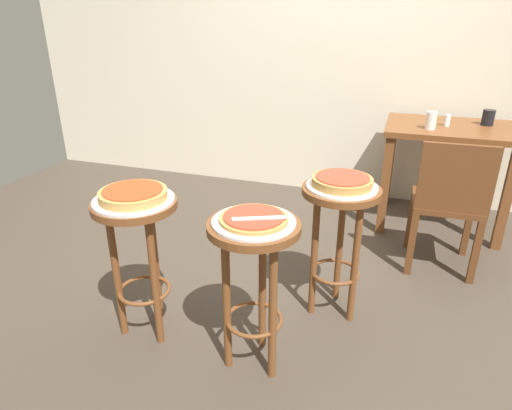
{
  "coord_description": "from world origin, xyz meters",
  "views": [
    {
      "loc": [
        0.52,
        -2.22,
        1.51
      ],
      "look_at": [
        -0.11,
        -0.35,
        0.65
      ],
      "focal_mm": 31.14,
      "sensor_mm": 36.0,
      "label": 1
    }
  ],
  "objects_px": {
    "serving_plate_leftside": "(342,187)",
    "stool_foreground": "(254,263)",
    "cup_near_edge": "(431,121)",
    "serving_plate_foreground": "(254,222)",
    "serving_plate_middle": "(134,200)",
    "pizza_leftside": "(342,181)",
    "pizza_foreground": "(254,218)",
    "condiment_shaker": "(447,120)",
    "pizza_middle": "(133,194)",
    "stool_leftside": "(339,222)",
    "cup_far_edge": "(488,118)",
    "stool_middle": "(138,238)",
    "pizza_server_knife": "(259,218)",
    "dining_table": "(448,145)",
    "wooden_chair": "(449,201)"
  },
  "relations": [
    {
      "from": "condiment_shaker",
      "to": "pizza_middle",
      "type": "bearing_deg",
      "value": -128.11
    },
    {
      "from": "serving_plate_foreground",
      "to": "pizza_server_knife",
      "type": "height_order",
      "value": "pizza_server_knife"
    },
    {
      "from": "stool_foreground",
      "to": "pizza_server_knife",
      "type": "bearing_deg",
      "value": -33.69
    },
    {
      "from": "wooden_chair",
      "to": "pizza_server_knife",
      "type": "bearing_deg",
      "value": -124.66
    },
    {
      "from": "serving_plate_foreground",
      "to": "condiment_shaker",
      "type": "height_order",
      "value": "condiment_shaker"
    },
    {
      "from": "stool_foreground",
      "to": "dining_table",
      "type": "bearing_deg",
      "value": 65.49
    },
    {
      "from": "serving_plate_middle",
      "to": "pizza_server_knife",
      "type": "height_order",
      "value": "pizza_server_knife"
    },
    {
      "from": "stool_foreground",
      "to": "pizza_middle",
      "type": "xyz_separation_m",
      "value": [
        -0.59,
        0.04,
        0.22
      ]
    },
    {
      "from": "stool_foreground",
      "to": "condiment_shaker",
      "type": "relative_size",
      "value": 8.69
    },
    {
      "from": "serving_plate_leftside",
      "to": "pizza_server_knife",
      "type": "xyz_separation_m",
      "value": [
        -0.25,
        -0.54,
        0.03
      ]
    },
    {
      "from": "stool_middle",
      "to": "wooden_chair",
      "type": "xyz_separation_m",
      "value": [
        1.43,
        1.11,
        -0.07
      ]
    },
    {
      "from": "serving_plate_middle",
      "to": "pizza_middle",
      "type": "xyz_separation_m",
      "value": [
        -0.0,
        -0.0,
        0.03
      ]
    },
    {
      "from": "pizza_foreground",
      "to": "stool_leftside",
      "type": "relative_size",
      "value": 0.39
    },
    {
      "from": "serving_plate_foreground",
      "to": "serving_plate_middle",
      "type": "relative_size",
      "value": 0.94
    },
    {
      "from": "stool_foreground",
      "to": "serving_plate_middle",
      "type": "relative_size",
      "value": 1.95
    },
    {
      "from": "stool_leftside",
      "to": "cup_far_edge",
      "type": "distance_m",
      "value": 1.68
    },
    {
      "from": "pizza_middle",
      "to": "pizza_server_knife",
      "type": "bearing_deg",
      "value": -5.64
    },
    {
      "from": "pizza_middle",
      "to": "pizza_foreground",
      "type": "bearing_deg",
      "value": -4.0
    },
    {
      "from": "serving_plate_foreground",
      "to": "dining_table",
      "type": "bearing_deg",
      "value": 65.49
    },
    {
      "from": "cup_near_edge",
      "to": "condiment_shaker",
      "type": "relative_size",
      "value": 1.45
    },
    {
      "from": "stool_middle",
      "to": "pizza_middle",
      "type": "xyz_separation_m",
      "value": [
        0.0,
        0.0,
        0.22
      ]
    },
    {
      "from": "pizza_foreground",
      "to": "stool_leftside",
      "type": "height_order",
      "value": "pizza_foreground"
    },
    {
      "from": "pizza_foreground",
      "to": "stool_middle",
      "type": "height_order",
      "value": "pizza_foreground"
    },
    {
      "from": "pizza_middle",
      "to": "stool_leftside",
      "type": "distance_m",
      "value": 1.02
    },
    {
      "from": "stool_middle",
      "to": "serving_plate_leftside",
      "type": "height_order",
      "value": "serving_plate_leftside"
    },
    {
      "from": "stool_leftside",
      "to": "cup_near_edge",
      "type": "relative_size",
      "value": 6.01
    },
    {
      "from": "stool_foreground",
      "to": "cup_near_edge",
      "type": "height_order",
      "value": "cup_near_edge"
    },
    {
      "from": "serving_plate_foreground",
      "to": "cup_far_edge",
      "type": "relative_size",
      "value": 3.14
    },
    {
      "from": "stool_middle",
      "to": "serving_plate_foreground",
      "type": "bearing_deg",
      "value": -4.0
    },
    {
      "from": "pizza_middle",
      "to": "pizza_leftside",
      "type": "relative_size",
      "value": 1.04
    },
    {
      "from": "stool_foreground",
      "to": "pizza_foreground",
      "type": "relative_size",
      "value": 2.54
    },
    {
      "from": "pizza_foreground",
      "to": "dining_table",
      "type": "height_order",
      "value": "dining_table"
    },
    {
      "from": "cup_far_edge",
      "to": "pizza_middle",
      "type": "bearing_deg",
      "value": -131.25
    },
    {
      "from": "serving_plate_middle",
      "to": "pizza_middle",
      "type": "distance_m",
      "value": 0.03
    },
    {
      "from": "pizza_middle",
      "to": "stool_middle",
      "type": "bearing_deg",
      "value": 0.0
    },
    {
      "from": "serving_plate_middle",
      "to": "pizza_server_knife",
      "type": "bearing_deg",
      "value": -5.64
    },
    {
      "from": "serving_plate_middle",
      "to": "pizza_leftside",
      "type": "xyz_separation_m",
      "value": [
        0.87,
        0.47,
        0.03
      ]
    },
    {
      "from": "stool_foreground",
      "to": "pizza_server_knife",
      "type": "height_order",
      "value": "pizza_server_knife"
    },
    {
      "from": "stool_middle",
      "to": "serving_plate_leftside",
      "type": "xyz_separation_m",
      "value": [
        0.87,
        0.47,
        0.19
      ]
    },
    {
      "from": "serving_plate_leftside",
      "to": "cup_near_edge",
      "type": "xyz_separation_m",
      "value": [
        0.42,
        1.18,
        0.1
      ]
    },
    {
      "from": "serving_plate_leftside",
      "to": "pizza_leftside",
      "type": "height_order",
      "value": "pizza_leftside"
    },
    {
      "from": "serving_plate_middle",
      "to": "pizza_leftside",
      "type": "relative_size",
      "value": 1.25
    },
    {
      "from": "serving_plate_foreground",
      "to": "cup_far_edge",
      "type": "height_order",
      "value": "cup_far_edge"
    },
    {
      "from": "pizza_foreground",
      "to": "serving_plate_leftside",
      "type": "bearing_deg",
      "value": 61.61
    },
    {
      "from": "pizza_leftside",
      "to": "wooden_chair",
      "type": "bearing_deg",
      "value": 48.58
    },
    {
      "from": "serving_plate_leftside",
      "to": "stool_foreground",
      "type": "bearing_deg",
      "value": -118.39
    },
    {
      "from": "condiment_shaker",
      "to": "pizza_foreground",
      "type": "bearing_deg",
      "value": -113.92
    },
    {
      "from": "pizza_middle",
      "to": "pizza_server_knife",
      "type": "relative_size",
      "value": 1.39
    },
    {
      "from": "serving_plate_foreground",
      "to": "pizza_foreground",
      "type": "height_order",
      "value": "pizza_foreground"
    },
    {
      "from": "pizza_middle",
      "to": "serving_plate_leftside",
      "type": "relative_size",
      "value": 0.88
    }
  ]
}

